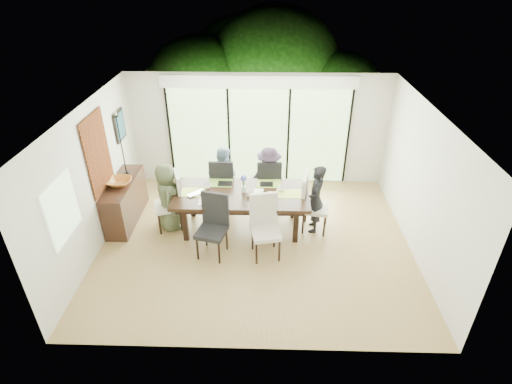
{
  "coord_description": "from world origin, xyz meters",
  "views": [
    {
      "loc": [
        0.18,
        -6.29,
        4.89
      ],
      "look_at": [
        0.0,
        0.25,
        1.0
      ],
      "focal_mm": 28.0,
      "sensor_mm": 36.0,
      "label": 1
    }
  ],
  "objects_px": {
    "person_left_end": "(168,197)",
    "bowl": "(119,182)",
    "cup_a": "(207,187)",
    "table_top": "(241,195)",
    "chair_far_right": "(269,182)",
    "person_far_right": "(269,178)",
    "cup_c": "(281,189)",
    "chair_near_left": "(211,228)",
    "sideboard": "(125,201)",
    "cup_b": "(248,194)",
    "laptop": "(198,194)",
    "chair_right_end": "(316,204)",
    "person_right_end": "(316,199)",
    "chair_near_right": "(266,229)",
    "chair_far_left": "(223,182)",
    "chair_left_end": "(167,202)",
    "vase": "(244,189)",
    "person_far_left": "(223,178)"
  },
  "relations": [
    {
      "from": "chair_left_end",
      "to": "cup_a",
      "type": "height_order",
      "value": "chair_left_end"
    },
    {
      "from": "table_top",
      "to": "person_left_end",
      "type": "distance_m",
      "value": 1.48
    },
    {
      "from": "person_left_end",
      "to": "person_far_right",
      "type": "relative_size",
      "value": 1.0
    },
    {
      "from": "chair_far_right",
      "to": "chair_near_right",
      "type": "height_order",
      "value": "same"
    },
    {
      "from": "cup_c",
      "to": "sideboard",
      "type": "relative_size",
      "value": 0.09
    },
    {
      "from": "chair_far_left",
      "to": "cup_a",
      "type": "distance_m",
      "value": 0.79
    },
    {
      "from": "table_top",
      "to": "cup_a",
      "type": "relative_size",
      "value": 19.35
    },
    {
      "from": "vase",
      "to": "person_far_left",
      "type": "bearing_deg",
      "value": 122.66
    },
    {
      "from": "laptop",
      "to": "bowl",
      "type": "relative_size",
      "value": 0.77
    },
    {
      "from": "chair_near_right",
      "to": "sideboard",
      "type": "distance_m",
      "value": 3.17
    },
    {
      "from": "chair_left_end",
      "to": "person_far_right",
      "type": "xyz_separation_m",
      "value": [
        2.05,
        0.83,
        0.11
      ]
    },
    {
      "from": "cup_b",
      "to": "sideboard",
      "type": "relative_size",
      "value": 0.07
    },
    {
      "from": "cup_b",
      "to": "chair_right_end",
      "type": "bearing_deg",
      "value": 4.24
    },
    {
      "from": "chair_near_left",
      "to": "cup_a",
      "type": "distance_m",
      "value": 1.08
    },
    {
      "from": "cup_c",
      "to": "chair_near_left",
      "type": "bearing_deg",
      "value": -143.27
    },
    {
      "from": "person_far_right",
      "to": "bowl",
      "type": "bearing_deg",
      "value": 24.92
    },
    {
      "from": "person_far_left",
      "to": "cup_b",
      "type": "relative_size",
      "value": 12.9
    },
    {
      "from": "chair_right_end",
      "to": "person_right_end",
      "type": "xyz_separation_m",
      "value": [
        -0.02,
        0.0,
        0.11
      ]
    },
    {
      "from": "chair_near_right",
      "to": "cup_b",
      "type": "xyz_separation_m",
      "value": [
        -0.35,
        0.77,
        0.27
      ]
    },
    {
      "from": "person_far_right",
      "to": "sideboard",
      "type": "bearing_deg",
      "value": 23.1
    },
    {
      "from": "chair_near_right",
      "to": "cup_a",
      "type": "relative_size",
      "value": 8.87
    },
    {
      "from": "chair_near_left",
      "to": "chair_near_right",
      "type": "height_order",
      "value": "same"
    },
    {
      "from": "chair_far_right",
      "to": "chair_near_left",
      "type": "height_order",
      "value": "same"
    },
    {
      "from": "chair_left_end",
      "to": "sideboard",
      "type": "bearing_deg",
      "value": -122.83
    },
    {
      "from": "table_top",
      "to": "chair_far_right",
      "type": "height_order",
      "value": "chair_far_right"
    },
    {
      "from": "chair_left_end",
      "to": "person_far_left",
      "type": "bearing_deg",
      "value": 109.91
    },
    {
      "from": "bowl",
      "to": "cup_c",
      "type": "bearing_deg",
      "value": -0.82
    },
    {
      "from": "cup_c",
      "to": "sideboard",
      "type": "height_order",
      "value": "cup_c"
    },
    {
      "from": "bowl",
      "to": "person_far_right",
      "type": "bearing_deg",
      "value": 12.8
    },
    {
      "from": "person_left_end",
      "to": "cup_b",
      "type": "bearing_deg",
      "value": -108.16
    },
    {
      "from": "cup_a",
      "to": "bowl",
      "type": "height_order",
      "value": "bowl"
    },
    {
      "from": "chair_near_left",
      "to": "person_far_left",
      "type": "bearing_deg",
      "value": 102.43
    },
    {
      "from": "chair_left_end",
      "to": "person_right_end",
      "type": "height_order",
      "value": "person_right_end"
    },
    {
      "from": "person_far_right",
      "to": "laptop",
      "type": "height_order",
      "value": "person_far_right"
    },
    {
      "from": "cup_a",
      "to": "bowl",
      "type": "bearing_deg",
      "value": -179.88
    },
    {
      "from": "chair_right_end",
      "to": "table_top",
      "type": "bearing_deg",
      "value": 102.11
    },
    {
      "from": "chair_near_left",
      "to": "cup_c",
      "type": "bearing_deg",
      "value": 50.84
    },
    {
      "from": "table_top",
      "to": "person_right_end",
      "type": "relative_size",
      "value": 1.86
    },
    {
      "from": "person_far_right",
      "to": "laptop",
      "type": "distance_m",
      "value": 1.69
    },
    {
      "from": "person_left_end",
      "to": "bowl",
      "type": "height_order",
      "value": "person_left_end"
    },
    {
      "from": "bowl",
      "to": "chair_far_left",
      "type": "bearing_deg",
      "value": 19.3
    },
    {
      "from": "table_top",
      "to": "sideboard",
      "type": "relative_size",
      "value": 1.66
    },
    {
      "from": "bowl",
      "to": "person_left_end",
      "type": "bearing_deg",
      "value": -8.51
    },
    {
      "from": "person_far_right",
      "to": "cup_b",
      "type": "relative_size",
      "value": 12.9
    },
    {
      "from": "chair_right_end",
      "to": "cup_b",
      "type": "height_order",
      "value": "chair_right_end"
    },
    {
      "from": "laptop",
      "to": "cup_b",
      "type": "xyz_separation_m",
      "value": [
        1.0,
        0.0,
        0.04
      ]
    },
    {
      "from": "person_far_right",
      "to": "bowl",
      "type": "relative_size",
      "value": 3.0
    },
    {
      "from": "table_top",
      "to": "person_far_right",
      "type": "bearing_deg",
      "value": 56.47
    },
    {
      "from": "chair_far_left",
      "to": "chair_near_right",
      "type": "xyz_separation_m",
      "value": [
        0.95,
        -1.72,
        0.0
      ]
    },
    {
      "from": "chair_near_left",
      "to": "cup_c",
      "type": "relative_size",
      "value": 8.87
    }
  ]
}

